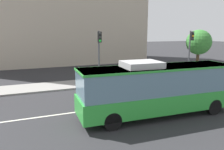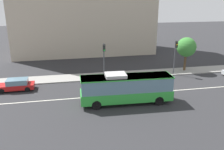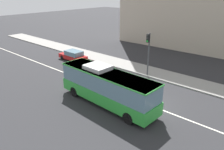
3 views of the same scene
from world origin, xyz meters
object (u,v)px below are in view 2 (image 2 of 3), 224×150
(sedan_red, at_px, (16,85))
(traffic_light_mid_block, at_px, (176,52))
(transit_bus, at_px, (126,88))
(traffic_light_near_corner, at_px, (104,55))
(street_tree_kerbside_left, at_px, (186,47))

(sedan_red, height_order, traffic_light_mid_block, traffic_light_mid_block)
(transit_bus, xyz_separation_m, sedan_red, (-12.56, 6.38, -1.09))
(sedan_red, distance_m, traffic_light_near_corner, 11.99)
(transit_bus, bearing_deg, traffic_light_mid_block, 43.41)
(traffic_light_mid_block, bearing_deg, traffic_light_near_corner, -88.17)
(sedan_red, relative_size, traffic_light_mid_block, 0.87)
(sedan_red, height_order, traffic_light_near_corner, traffic_light_near_corner)
(transit_bus, height_order, traffic_light_near_corner, traffic_light_near_corner)
(traffic_light_near_corner, relative_size, street_tree_kerbside_left, 0.97)
(street_tree_kerbside_left, bearing_deg, transit_bus, -140.87)
(street_tree_kerbside_left, bearing_deg, traffic_light_near_corner, -172.68)
(traffic_light_near_corner, height_order, street_tree_kerbside_left, street_tree_kerbside_left)
(transit_bus, bearing_deg, traffic_light_near_corner, 99.65)
(transit_bus, relative_size, traffic_light_mid_block, 1.94)
(sedan_red, distance_m, street_tree_kerbside_left, 25.13)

